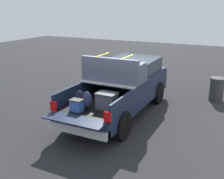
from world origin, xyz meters
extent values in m
plane|color=#262628|center=(0.00, 0.00, 0.00)|extent=(40.00, 40.00, 0.00)
cube|color=#162138|center=(0.00, 0.00, 0.63)|extent=(5.50, 1.92, 0.44)
cube|color=black|center=(-1.20, 0.00, 0.87)|extent=(2.80, 1.80, 0.04)
cube|color=#162138|center=(-1.20, 0.93, 1.10)|extent=(2.80, 0.06, 0.50)
cube|color=#162138|center=(-1.20, -0.93, 1.10)|extent=(2.80, 0.06, 0.50)
cube|color=#162138|center=(0.17, 0.00, 1.10)|extent=(0.06, 1.80, 0.50)
cube|color=#162138|center=(-2.88, 0.00, 0.87)|extent=(0.55, 1.80, 0.04)
cube|color=#B2B2B7|center=(-0.43, 0.00, 1.37)|extent=(1.25, 1.92, 0.04)
cube|color=#162138|center=(1.35, 0.00, 1.10)|extent=(2.30, 1.92, 0.50)
cube|color=#2D3842|center=(1.25, 0.00, 1.60)|extent=(1.94, 1.76, 0.50)
cube|color=#162138|center=(2.70, 0.00, 1.04)|extent=(0.40, 1.82, 0.38)
cube|color=#B2B2B7|center=(-2.72, 0.00, 0.53)|extent=(0.24, 1.92, 0.24)
cube|color=red|center=(-2.62, 0.88, 1.03)|extent=(0.06, 0.20, 0.28)
cube|color=red|center=(-2.62, -0.88, 1.03)|extent=(0.06, 0.20, 0.28)
cylinder|color=black|center=(1.75, 0.88, 0.44)|extent=(0.87, 0.30, 0.87)
cylinder|color=black|center=(1.75, -0.88, 0.44)|extent=(0.87, 0.30, 0.87)
cylinder|color=black|center=(-1.75, 0.88, 0.44)|extent=(0.87, 0.30, 0.87)
cylinder|color=black|center=(-1.75, -0.88, 0.44)|extent=(0.87, 0.30, 0.87)
cube|color=#474C56|center=(-1.76, -0.40, 1.11)|extent=(0.40, 0.55, 0.43)
cube|color=#31353C|center=(-1.76, -0.40, 1.35)|extent=(0.44, 0.59, 0.05)
ellipsoid|color=#283351|center=(-1.98, 0.13, 1.15)|extent=(0.20, 0.30, 0.52)
ellipsoid|color=#283351|center=(-2.09, 0.13, 1.07)|extent=(0.09, 0.21, 0.23)
ellipsoid|color=black|center=(-1.95, 0.40, 1.14)|extent=(0.20, 0.31, 0.50)
ellipsoid|color=black|center=(-2.06, 0.40, 1.06)|extent=(0.09, 0.21, 0.22)
cube|color=#3359B2|center=(-2.30, 0.29, 1.04)|extent=(0.26, 0.34, 0.30)
cube|color=#262628|center=(-2.30, 0.29, 1.21)|extent=(0.28, 0.36, 0.04)
cube|color=#4C5166|center=(-0.43, 0.00, 1.60)|extent=(0.88, 2.02, 0.42)
cube|color=#4C5166|center=(-0.79, 0.00, 2.01)|extent=(0.16, 2.02, 0.40)
cube|color=#4C5166|center=(-0.38, 0.91, 1.92)|extent=(0.64, 0.20, 0.22)
cube|color=#4C5166|center=(-0.38, -0.91, 1.92)|extent=(0.64, 0.20, 0.22)
cube|color=yellow|center=(-0.43, 0.46, 2.22)|extent=(0.98, 0.03, 0.02)
cube|color=yellow|center=(-0.43, -0.46, 2.22)|extent=(0.98, 0.03, 0.02)
cylinder|color=#2D2D33|center=(3.13, -2.99, 0.45)|extent=(0.56, 0.56, 0.90)
cylinder|color=#2D2D33|center=(3.13, -2.99, 0.94)|extent=(0.60, 0.60, 0.08)
camera|label=1|loc=(-8.41, -3.91, 3.81)|focal=43.50mm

